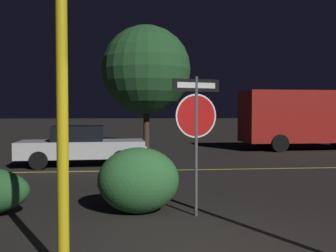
{
  "coord_description": "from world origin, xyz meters",
  "views": [
    {
      "loc": [
        -0.91,
        -4.77,
        1.85
      ],
      "look_at": [
        -0.03,
        4.06,
        1.55
      ],
      "focal_mm": 40.0,
      "sensor_mm": 36.0,
      "label": 1
    }
  ],
  "objects_px": {
    "stop_sign": "(196,118)",
    "hedge_bush_2": "(139,180)",
    "delivery_truck": "(313,117)",
    "tree_0": "(146,70)",
    "yellow_pole_left": "(62,133)",
    "passing_car_2": "(81,146)"
  },
  "relations": [
    {
      "from": "yellow_pole_left",
      "to": "tree_0",
      "type": "height_order",
      "value": "tree_0"
    },
    {
      "from": "hedge_bush_2",
      "to": "tree_0",
      "type": "relative_size",
      "value": 0.23
    },
    {
      "from": "yellow_pole_left",
      "to": "delivery_truck",
      "type": "bearing_deg",
      "value": 54.18
    },
    {
      "from": "stop_sign",
      "to": "delivery_truck",
      "type": "height_order",
      "value": "delivery_truck"
    },
    {
      "from": "tree_0",
      "to": "delivery_truck",
      "type": "bearing_deg",
      "value": -12.08
    },
    {
      "from": "stop_sign",
      "to": "yellow_pole_left",
      "type": "height_order",
      "value": "yellow_pole_left"
    },
    {
      "from": "stop_sign",
      "to": "yellow_pole_left",
      "type": "distance_m",
      "value": 2.99
    },
    {
      "from": "stop_sign",
      "to": "hedge_bush_2",
      "type": "relative_size",
      "value": 1.66
    },
    {
      "from": "stop_sign",
      "to": "yellow_pole_left",
      "type": "bearing_deg",
      "value": -144.76
    },
    {
      "from": "stop_sign",
      "to": "tree_0",
      "type": "xyz_separation_m",
      "value": [
        -0.33,
        13.47,
        2.37
      ]
    },
    {
      "from": "hedge_bush_2",
      "to": "delivery_truck",
      "type": "xyz_separation_m",
      "value": [
        9.15,
        11.35,
        1.05
      ]
    },
    {
      "from": "stop_sign",
      "to": "passing_car_2",
      "type": "xyz_separation_m",
      "value": [
        -2.91,
        6.84,
        -1.07
      ]
    },
    {
      "from": "hedge_bush_2",
      "to": "tree_0",
      "type": "bearing_deg",
      "value": 86.97
    },
    {
      "from": "hedge_bush_2",
      "to": "passing_car_2",
      "type": "height_order",
      "value": "passing_car_2"
    },
    {
      "from": "stop_sign",
      "to": "hedge_bush_2",
      "type": "bearing_deg",
      "value": 148.71
    },
    {
      "from": "hedge_bush_2",
      "to": "delivery_truck",
      "type": "bearing_deg",
      "value": 51.14
    },
    {
      "from": "yellow_pole_left",
      "to": "hedge_bush_2",
      "type": "xyz_separation_m",
      "value": [
        0.91,
        2.59,
        -1.02
      ]
    },
    {
      "from": "passing_car_2",
      "to": "tree_0",
      "type": "height_order",
      "value": "tree_0"
    },
    {
      "from": "passing_car_2",
      "to": "stop_sign",
      "type": "bearing_deg",
      "value": 20.02
    },
    {
      "from": "hedge_bush_2",
      "to": "passing_car_2",
      "type": "xyz_separation_m",
      "value": [
        -1.88,
        6.53,
        0.09
      ]
    },
    {
      "from": "delivery_truck",
      "to": "passing_car_2",
      "type": "bearing_deg",
      "value": -67.83
    },
    {
      "from": "yellow_pole_left",
      "to": "tree_0",
      "type": "xyz_separation_m",
      "value": [
        1.61,
        15.74,
        2.51
      ]
    }
  ]
}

